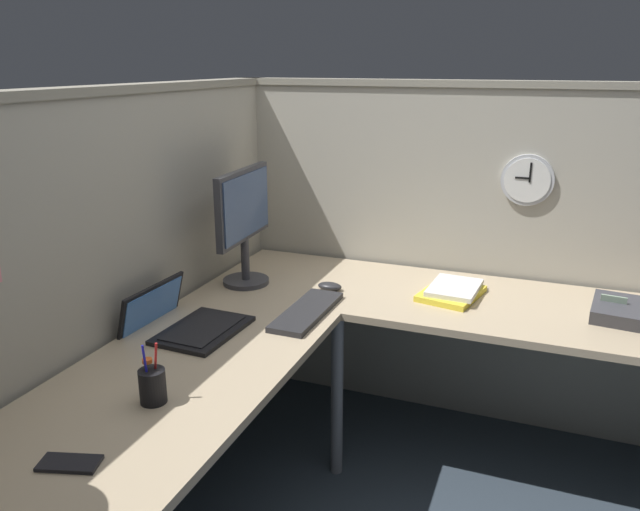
% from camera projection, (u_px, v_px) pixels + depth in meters
% --- Properties ---
extents(ground_plane, '(6.80, 6.80, 0.00)m').
position_uv_depth(ground_plane, '(361.00, 504.00, 2.43)').
color(ground_plane, '#2D3842').
extents(cubicle_wall_back, '(2.57, 0.12, 1.58)m').
position_uv_depth(cubicle_wall_back, '(96.00, 320.00, 2.17)').
color(cubicle_wall_back, '#A8A393').
rests_on(cubicle_wall_back, ground).
extents(cubicle_wall_right, '(0.12, 2.37, 1.58)m').
position_uv_depth(cubicle_wall_right, '(475.00, 256.00, 2.88)').
color(cubicle_wall_right, '#A8A393').
rests_on(cubicle_wall_right, ground).
extents(desk, '(2.35, 2.15, 0.73)m').
position_uv_depth(desk, '(365.00, 379.00, 2.09)').
color(desk, tan).
rests_on(desk, ground).
extents(monitor, '(0.46, 0.20, 0.50)m').
position_uv_depth(monitor, '(244.00, 218.00, 2.62)').
color(monitor, '#38383D').
rests_on(monitor, desk).
extents(laptop, '(0.35, 0.39, 0.22)m').
position_uv_depth(laptop, '(180.00, 322.00, 2.25)').
color(laptop, black).
rests_on(laptop, desk).
extents(keyboard, '(0.43, 0.15, 0.02)m').
position_uv_depth(keyboard, '(307.00, 311.00, 2.38)').
color(keyboard, '#232326').
rests_on(keyboard, desk).
extents(computer_mouse, '(0.06, 0.10, 0.03)m').
position_uv_depth(computer_mouse, '(330.00, 286.00, 2.62)').
color(computer_mouse, '#232326').
rests_on(computer_mouse, desk).
extents(pen_cup, '(0.08, 0.08, 0.18)m').
position_uv_depth(pen_cup, '(152.00, 385.00, 1.75)').
color(pen_cup, black).
rests_on(pen_cup, desk).
extents(cell_phone, '(0.11, 0.16, 0.01)m').
position_uv_depth(cell_phone, '(70.00, 463.00, 1.49)').
color(cell_phone, black).
rests_on(cell_phone, desk).
extents(office_phone, '(0.21, 0.23, 0.11)m').
position_uv_depth(office_phone, '(623.00, 312.00, 2.30)').
color(office_phone, '#38383D').
rests_on(office_phone, desk).
extents(book_stack, '(0.32, 0.26, 0.04)m').
position_uv_depth(book_stack, '(452.00, 291.00, 2.56)').
color(book_stack, yellow).
rests_on(book_stack, desk).
extents(wall_clock, '(0.04, 0.22, 0.22)m').
position_uv_depth(wall_clock, '(527.00, 180.00, 2.65)').
color(wall_clock, '#B7BABF').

